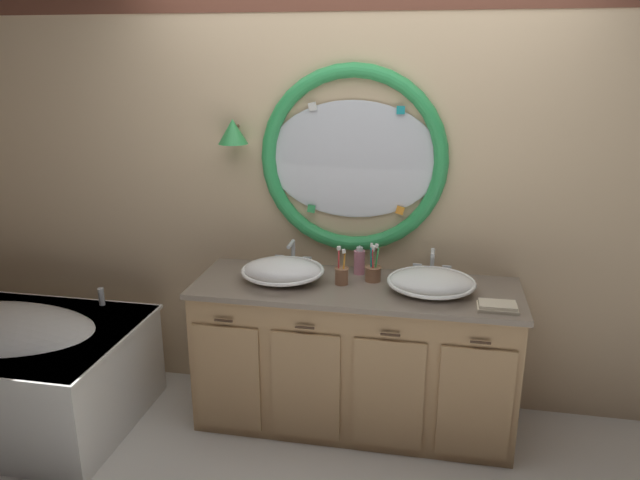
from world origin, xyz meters
name	(u,v)px	position (x,y,z in m)	size (l,w,h in m)	color
ground_plane	(343,444)	(0.00, 0.00, 0.00)	(14.00, 14.00, 0.00)	silver
back_wall_assembly	(360,188)	(-0.01, 0.59, 1.32)	(6.40, 0.26, 2.60)	#D6B78E
vanity_counter	(354,354)	(0.02, 0.25, 0.42)	(1.79, 0.64, 0.84)	tan
bathtub	(0,363)	(-1.99, -0.11, 0.35)	(1.59, 0.99, 0.68)	white
sink_basin_left	(283,271)	(-0.38, 0.23, 0.91)	(0.46, 0.46, 0.13)	white
sink_basin_right	(431,282)	(0.43, 0.23, 0.90)	(0.47, 0.47, 0.12)	white
faucet_set_left	(293,257)	(-0.38, 0.47, 0.91)	(0.22, 0.14, 0.17)	silver
faucet_set_right	(432,266)	(0.43, 0.47, 0.91)	(0.22, 0.13, 0.17)	silver
toothbrush_holder_left	(342,275)	(-0.06, 0.26, 0.90)	(0.08, 0.08, 0.22)	#996647
toothbrush_holder_right	(373,272)	(0.11, 0.34, 0.90)	(0.10, 0.10, 0.22)	#996647
soap_dispenser	(359,261)	(0.02, 0.44, 0.92)	(0.06, 0.07, 0.17)	pink
folded_hand_towel	(497,306)	(0.76, 0.06, 0.86)	(0.20, 0.12, 0.03)	beige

